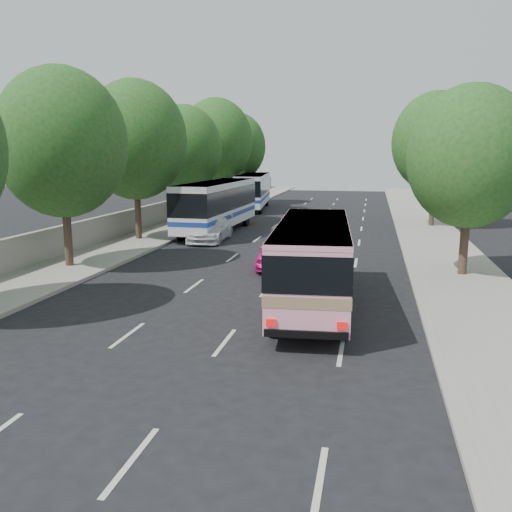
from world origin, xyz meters
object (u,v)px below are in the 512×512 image
(tour_coach_rear, at_px, (253,188))
(tour_coach_front, at_px, (217,202))
(pink_taxi, at_px, (279,251))
(white_pickup, at_px, (210,229))
(pink_bus, at_px, (313,255))

(tour_coach_rear, bearing_deg, tour_coach_front, -93.22)
(pink_taxi, relative_size, tour_coach_front, 0.40)
(white_pickup, bearing_deg, pink_bus, -61.86)
(pink_taxi, bearing_deg, white_pickup, 126.04)
(tour_coach_front, height_order, tour_coach_rear, tour_coach_front)
(pink_taxi, xyz_separation_m, white_pickup, (-5.27, 6.53, -0.05))
(tour_coach_rear, bearing_deg, pink_bus, -80.70)
(pink_taxi, height_order, tour_coach_rear, tour_coach_rear)
(tour_coach_front, xyz_separation_m, tour_coach_rear, (-0.88, 15.03, -0.06))
(tour_coach_rear, bearing_deg, white_pickup, -92.08)
(white_pickup, relative_size, tour_coach_front, 0.43)
(pink_bus, relative_size, tour_coach_front, 0.83)
(pink_bus, bearing_deg, tour_coach_rear, 101.65)
(white_pickup, distance_m, tour_coach_rear, 18.62)
(pink_taxi, xyz_separation_m, tour_coach_front, (-5.85, 10.02, 1.25))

